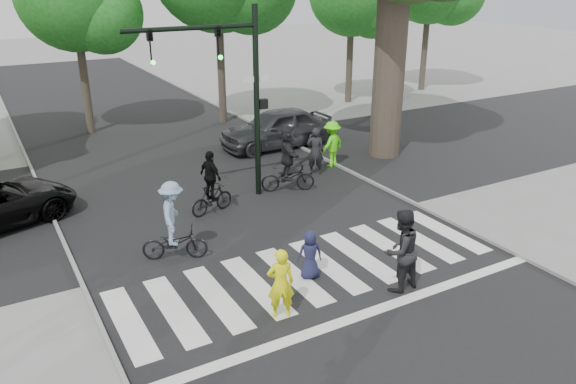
% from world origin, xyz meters
% --- Properties ---
extents(ground, '(120.00, 120.00, 0.00)m').
position_xyz_m(ground, '(0.00, 0.00, 0.00)').
color(ground, gray).
rests_on(ground, ground).
extents(road_stem, '(10.00, 70.00, 0.01)m').
position_xyz_m(road_stem, '(0.00, 5.00, 0.01)').
color(road_stem, black).
rests_on(road_stem, ground).
extents(road_cross, '(70.00, 10.00, 0.01)m').
position_xyz_m(road_cross, '(0.00, 8.00, 0.01)').
color(road_cross, black).
rests_on(road_cross, ground).
extents(curb_left, '(0.10, 70.00, 0.10)m').
position_xyz_m(curb_left, '(-5.05, 5.00, 0.05)').
color(curb_left, gray).
rests_on(curb_left, ground).
extents(curb_right, '(0.10, 70.00, 0.10)m').
position_xyz_m(curb_right, '(5.05, 5.00, 0.05)').
color(curb_right, gray).
rests_on(curb_right, ground).
extents(crosswalk, '(10.00, 3.85, 0.01)m').
position_xyz_m(crosswalk, '(0.00, 0.66, 0.01)').
color(crosswalk, silver).
rests_on(crosswalk, ground).
extents(traffic_signal, '(4.45, 0.29, 6.00)m').
position_xyz_m(traffic_signal, '(0.35, 6.20, 3.90)').
color(traffic_signal, black).
rests_on(traffic_signal, ground).
extents(pedestrian_woman, '(0.67, 0.54, 1.60)m').
position_xyz_m(pedestrian_woman, '(-1.59, -0.35, 0.80)').
color(pedestrian_woman, '#F0F810').
rests_on(pedestrian_woman, ground).
extents(pedestrian_child, '(0.69, 0.56, 1.23)m').
position_xyz_m(pedestrian_child, '(-0.19, 0.73, 0.62)').
color(pedestrian_child, '#1D1E40').
rests_on(pedestrian_child, ground).
extents(pedestrian_adult, '(1.03, 0.83, 1.98)m').
position_xyz_m(pedestrian_adult, '(1.32, -0.73, 0.99)').
color(pedestrian_adult, black).
rests_on(pedestrian_adult, ground).
extents(cyclist_left, '(1.74, 1.23, 2.10)m').
position_xyz_m(cyclist_left, '(-2.68, 3.25, 0.91)').
color(cyclist_left, black).
rests_on(cyclist_left, ground).
extents(cyclist_mid, '(1.56, 0.98, 1.97)m').
position_xyz_m(cyclist_mid, '(-0.73, 5.51, 0.81)').
color(cyclist_mid, black).
rests_on(cyclist_mid, ground).
extents(cyclist_right, '(1.88, 1.74, 2.26)m').
position_xyz_m(cyclist_right, '(2.19, 5.97, 1.01)').
color(cyclist_right, black).
rests_on(cyclist_right, ground).
extents(car_grey, '(4.80, 1.96, 1.63)m').
position_xyz_m(car_grey, '(4.30, 10.59, 0.81)').
color(car_grey, '#36373B').
rests_on(car_grey, ground).
extents(bystander_hivis, '(1.26, 0.95, 1.73)m').
position_xyz_m(bystander_hivis, '(4.89, 7.39, 0.87)').
color(bystander_hivis, '#58FF13').
rests_on(bystander_hivis, ground).
extents(bystander_dark, '(0.75, 0.67, 1.73)m').
position_xyz_m(bystander_dark, '(3.88, 6.94, 0.86)').
color(bystander_dark, black).
rests_on(bystander_dark, ground).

